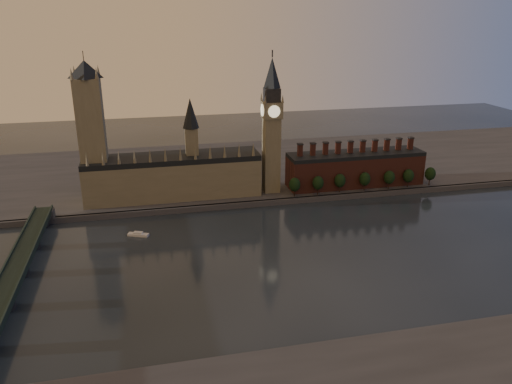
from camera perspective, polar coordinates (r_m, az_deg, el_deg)
ground at (r=294.68m, az=5.15°, el=-7.78°), size 900.00×900.00×0.00m
north_bank at (r=454.15m, az=-1.64°, el=2.64°), size 900.00×182.00×4.00m
palace_of_westminster at (r=380.87m, az=-9.37°, el=2.06°), size 130.00×30.30×74.00m
victoria_tower at (r=372.82m, az=-18.30°, el=6.90°), size 24.00×24.00×108.00m
big_ben at (r=378.12m, az=1.79°, el=7.71°), size 15.00×15.00×107.00m
chimney_block at (r=410.59m, az=11.25°, el=2.69°), size 110.00×25.00×37.00m
embankment_tree_0 at (r=378.36m, az=4.44°, el=0.85°), size 8.60×8.60×14.88m
embankment_tree_1 at (r=384.04m, az=7.10°, el=1.04°), size 8.60×8.60×14.88m
embankment_tree_2 at (r=391.74m, az=9.57°, el=1.29°), size 8.60×8.60×14.88m
embankment_tree_3 at (r=399.34m, az=12.34°, el=1.47°), size 8.60×8.60×14.88m
embankment_tree_4 at (r=407.75m, az=14.99°, el=1.62°), size 8.60×8.60×14.88m
embankment_tree_5 at (r=415.91m, az=17.03°, el=1.78°), size 8.60×8.60×14.88m
embankment_tree_6 at (r=426.77m, az=19.29°, el=1.98°), size 8.60×8.60×14.88m
westminster_bridge at (r=286.15m, az=-26.12°, el=-9.12°), size 14.00×200.00×11.55m
river_boat at (r=332.44m, az=-13.31°, el=-4.72°), size 13.94×8.58×2.70m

